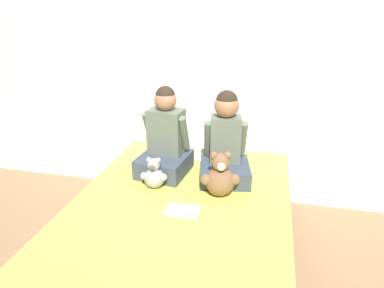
{
  "coord_description": "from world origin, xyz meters",
  "views": [
    {
      "loc": [
        0.52,
        -1.87,
        1.7
      ],
      "look_at": [
        0.0,
        0.33,
        0.78
      ],
      "focal_mm": 32.0,
      "sensor_mm": 36.0,
      "label": 1
    }
  ],
  "objects_px": {
    "teddy_bear_held_by_right_child": "(220,177)",
    "pillow_at_headboard": "(204,149)",
    "bed": "(181,233)",
    "teddy_bear_held_by_left_child": "(154,175)",
    "child_on_left": "(165,141)",
    "sign_card": "(183,211)",
    "child_on_right": "(225,145)"
  },
  "relations": [
    {
      "from": "child_on_left",
      "to": "pillow_at_headboard",
      "type": "distance_m",
      "value": 0.48
    },
    {
      "from": "child_on_left",
      "to": "teddy_bear_held_by_right_child",
      "type": "distance_m",
      "value": 0.54
    },
    {
      "from": "child_on_right",
      "to": "teddy_bear_held_by_left_child",
      "type": "bearing_deg",
      "value": -160.65
    },
    {
      "from": "bed",
      "to": "child_on_right",
      "type": "distance_m",
      "value": 0.69
    },
    {
      "from": "teddy_bear_held_by_left_child",
      "to": "child_on_right",
      "type": "bearing_deg",
      "value": 24.8
    },
    {
      "from": "bed",
      "to": "teddy_bear_held_by_left_child",
      "type": "bearing_deg",
      "value": 147.85
    },
    {
      "from": "teddy_bear_held_by_left_child",
      "to": "teddy_bear_held_by_right_child",
      "type": "bearing_deg",
      "value": -4.53
    },
    {
      "from": "bed",
      "to": "child_on_left",
      "type": "xyz_separation_m",
      "value": [
        -0.23,
        0.41,
        0.5
      ]
    },
    {
      "from": "teddy_bear_held_by_left_child",
      "to": "sign_card",
      "type": "relative_size",
      "value": 1.1
    },
    {
      "from": "bed",
      "to": "teddy_bear_held_by_right_child",
      "type": "distance_m",
      "value": 0.47
    },
    {
      "from": "child_on_right",
      "to": "pillow_at_headboard",
      "type": "xyz_separation_m",
      "value": [
        -0.23,
        0.38,
        -0.2
      ]
    },
    {
      "from": "teddy_bear_held_by_right_child",
      "to": "sign_card",
      "type": "xyz_separation_m",
      "value": [
        -0.2,
        -0.25,
        -0.13
      ]
    },
    {
      "from": "child_on_left",
      "to": "teddy_bear_held_by_left_child",
      "type": "xyz_separation_m",
      "value": [
        -0.0,
        -0.26,
        -0.15
      ]
    },
    {
      "from": "teddy_bear_held_by_left_child",
      "to": "teddy_bear_held_by_right_child",
      "type": "xyz_separation_m",
      "value": [
        0.46,
        0.0,
        0.04
      ]
    },
    {
      "from": "bed",
      "to": "child_on_right",
      "type": "xyz_separation_m",
      "value": [
        0.23,
        0.41,
        0.51
      ]
    },
    {
      "from": "bed",
      "to": "pillow_at_headboard",
      "type": "height_order",
      "value": "pillow_at_headboard"
    },
    {
      "from": "bed",
      "to": "sign_card",
      "type": "bearing_deg",
      "value": -68.83
    },
    {
      "from": "teddy_bear_held_by_right_child",
      "to": "sign_card",
      "type": "bearing_deg",
      "value": -142.45
    },
    {
      "from": "sign_card",
      "to": "child_on_left",
      "type": "bearing_deg",
      "value": 117.48
    },
    {
      "from": "child_on_left",
      "to": "teddy_bear_held_by_left_child",
      "type": "relative_size",
      "value": 2.88
    },
    {
      "from": "teddy_bear_held_by_left_child",
      "to": "child_on_left",
      "type": "bearing_deg",
      "value": 84.1
    },
    {
      "from": "bed",
      "to": "teddy_bear_held_by_right_child",
      "type": "bearing_deg",
      "value": 32.44
    },
    {
      "from": "bed",
      "to": "child_on_right",
      "type": "bearing_deg",
      "value": 60.77
    },
    {
      "from": "bed",
      "to": "teddy_bear_held_by_left_child",
      "type": "xyz_separation_m",
      "value": [
        -0.23,
        0.14,
        0.35
      ]
    },
    {
      "from": "teddy_bear_held_by_right_child",
      "to": "sign_card",
      "type": "height_order",
      "value": "teddy_bear_held_by_right_child"
    },
    {
      "from": "child_on_right",
      "to": "pillow_at_headboard",
      "type": "height_order",
      "value": "child_on_right"
    },
    {
      "from": "teddy_bear_held_by_right_child",
      "to": "teddy_bear_held_by_left_child",
      "type": "bearing_deg",
      "value": 166.03
    },
    {
      "from": "bed",
      "to": "child_on_left",
      "type": "height_order",
      "value": "child_on_left"
    },
    {
      "from": "child_on_left",
      "to": "teddy_bear_held_by_right_child",
      "type": "relative_size",
      "value": 2.1
    },
    {
      "from": "bed",
      "to": "child_on_right",
      "type": "height_order",
      "value": "child_on_right"
    },
    {
      "from": "teddy_bear_held_by_right_child",
      "to": "pillow_at_headboard",
      "type": "height_order",
      "value": "teddy_bear_held_by_right_child"
    },
    {
      "from": "teddy_bear_held_by_right_child",
      "to": "pillow_at_headboard",
      "type": "relative_size",
      "value": 0.67
    }
  ]
}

